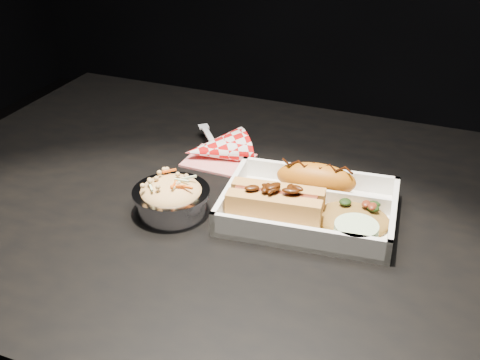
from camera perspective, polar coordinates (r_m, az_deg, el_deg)
name	(u,v)px	position (r m, az deg, el deg)	size (l,w,h in m)	color
dining_table	(264,252)	(0.98, 2.26, -6.80)	(1.20, 0.80, 0.75)	black
food_tray	(309,210)	(0.90, 6.54, -2.81)	(0.27, 0.21, 0.04)	white
fried_pastry	(316,179)	(0.93, 7.22, 0.10)	(0.12, 0.05, 0.05)	#C16713
hotdog	(276,201)	(0.87, 3.40, -2.04)	(0.14, 0.08, 0.06)	#D19247
fried_rice_mound	(353,213)	(0.88, 10.64, -3.08)	(0.11, 0.09, 0.03)	olive
cupcake_liner	(356,234)	(0.83, 10.91, -5.03)	(0.06, 0.06, 0.03)	beige
foil_coleslaw_cup	(171,196)	(0.90, -6.53, -1.55)	(0.11, 0.11, 0.06)	silver
napkin_fork	(216,149)	(1.05, -2.31, 2.93)	(0.15, 0.16, 0.10)	red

